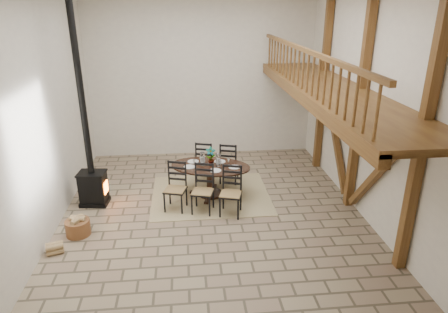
{
  "coord_description": "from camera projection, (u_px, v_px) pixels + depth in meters",
  "views": [
    {
      "loc": [
        -0.57,
        -8.47,
        4.71
      ],
      "look_at": [
        0.33,
        0.4,
        1.23
      ],
      "focal_mm": 32.0,
      "sensor_mm": 36.0,
      "label": 1
    }
  ],
  "objects": [
    {
      "name": "log_stack",
      "position": [
        55.0,
        248.0,
        7.95
      ],
      "size": [
        0.38,
        0.31,
        0.22
      ],
      "rotation": [
        0.0,
        0.0,
        0.31
      ],
      "color": "tan",
      "rests_on": "ground"
    },
    {
      "name": "rug",
      "position": [
        211.0,
        195.0,
        10.37
      ],
      "size": [
        3.0,
        2.5,
        0.02
      ],
      "primitive_type": "cube",
      "color": "tan",
      "rests_on": "ground"
    },
    {
      "name": "wood_stove",
      "position": [
        90.0,
        162.0,
        9.53
      ],
      "size": [
        0.71,
        0.57,
        5.0
      ],
      "rotation": [
        0.0,
        0.0,
        -0.1
      ],
      "color": "black",
      "rests_on": "ground"
    },
    {
      "name": "log_basket",
      "position": [
        78.0,
        227.0,
        8.57
      ],
      "size": [
        0.52,
        0.52,
        0.43
      ],
      "rotation": [
        0.0,
        0.0,
        0.37
      ],
      "color": "brown",
      "rests_on": "ground"
    },
    {
      "name": "dining_table",
      "position": [
        210.0,
        182.0,
        10.1
      ],
      "size": [
        2.33,
        2.57,
        1.3
      ],
      "rotation": [
        0.0,
        0.0,
        -0.28
      ],
      "color": "black",
      "rests_on": "ground"
    },
    {
      "name": "ground",
      "position": [
        212.0,
        211.0,
        9.61
      ],
      "size": [
        8.0,
        8.0,
        0.0
      ],
      "primitive_type": "plane",
      "color": "gray",
      "rests_on": "ground"
    },
    {
      "name": "room_shell",
      "position": [
        265.0,
        85.0,
        8.63
      ],
      "size": [
        7.02,
        8.02,
        5.01
      ],
      "color": "beige",
      "rests_on": "ground"
    }
  ]
}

